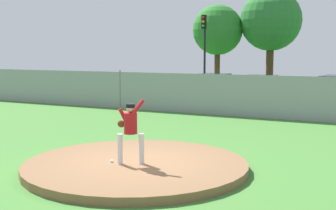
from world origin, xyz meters
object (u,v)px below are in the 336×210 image
at_px(traffic_light_near, 204,41).
at_px(parked_car_white, 209,89).
at_px(parked_car_charcoal, 117,86).
at_px(traffic_cone_orange, 158,96).
at_px(pitcher_youth, 130,127).
at_px(parked_car_silver, 257,91).
at_px(baseball, 112,161).

bearing_deg(traffic_light_near, parked_car_white, -63.79).
relative_size(parked_car_charcoal, traffic_cone_orange, 8.15).
distance_m(pitcher_youth, parked_car_silver, 15.17).
height_order(pitcher_youth, baseball, pitcher_youth).
bearing_deg(baseball, parked_car_charcoal, 123.31).
xyz_separation_m(baseball, traffic_cone_orange, (-6.69, 14.70, 0.03)).
distance_m(parked_car_silver, traffic_cone_orange, 6.05).
relative_size(pitcher_youth, traffic_light_near, 0.30).
distance_m(parked_car_silver, traffic_light_near, 6.53).
height_order(parked_car_white, traffic_cone_orange, parked_car_white).
bearing_deg(pitcher_youth, traffic_light_near, 107.40).
xyz_separation_m(parked_car_charcoal, traffic_cone_orange, (2.97, 0.00, -0.49)).
relative_size(baseball, parked_car_white, 0.02).
xyz_separation_m(parked_car_silver, parked_car_charcoal, (-8.98, -0.51, -0.02)).
bearing_deg(traffic_light_near, pitcher_youth, -72.60).
xyz_separation_m(pitcher_youth, traffic_cone_orange, (-7.18, 14.61, -0.84)).
xyz_separation_m(baseball, traffic_light_near, (-5.37, 18.78, 3.39)).
bearing_deg(traffic_cone_orange, parked_car_white, 0.21).
distance_m(parked_car_silver, parked_car_white, 2.73).
bearing_deg(traffic_light_near, parked_car_silver, -37.26).
relative_size(parked_car_silver, parked_car_charcoal, 1.00).
relative_size(baseball, traffic_cone_orange, 0.13).
bearing_deg(pitcher_youth, parked_car_silver, 94.43).
relative_size(pitcher_youth, parked_car_white, 0.33).
distance_m(parked_car_white, traffic_cone_orange, 3.37).
relative_size(parked_car_white, traffic_light_near, 0.91).
bearing_deg(baseball, parked_car_silver, 92.59).
xyz_separation_m(pitcher_youth, baseball, (-0.48, -0.09, -0.87)).
distance_m(baseball, parked_car_white, 15.11).
height_order(pitcher_youth, traffic_light_near, traffic_light_near).
bearing_deg(parked_car_charcoal, baseball, -56.69).
bearing_deg(pitcher_youth, baseball, -168.97).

